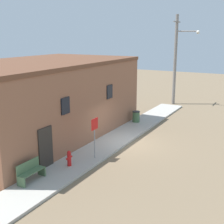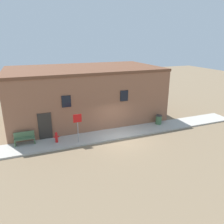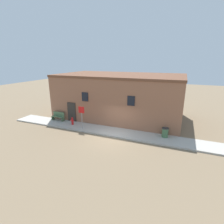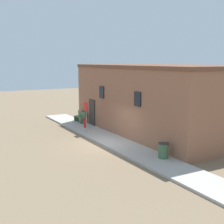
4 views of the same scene
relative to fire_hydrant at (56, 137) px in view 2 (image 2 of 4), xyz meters
The scene contains 7 objects.
ground_plane 4.98m from the fire_hydrant, 12.67° to the right, with size 80.00×80.00×0.00m, color #7A664C.
sidewalk 4.85m from the fire_hydrant, ahead, with size 23.02×2.05×0.13m.
brick_building 6.25m from the fire_hydrant, 54.06° to the left, with size 13.94×7.81×5.00m.
fire_hydrant is the anchor object (origin of this frame).
stop_sign 1.99m from the fire_hydrant, 21.27° to the right, with size 0.62×0.06×2.21m.
bench 2.28m from the fire_hydrant, 166.20° to the left, with size 1.42×0.44×0.92m.
trash_bin 9.17m from the fire_hydrant, ahead, with size 0.57×0.57×0.84m.
Camera 2 is at (-6.37, -14.22, 7.43)m, focal length 35.00 mm.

